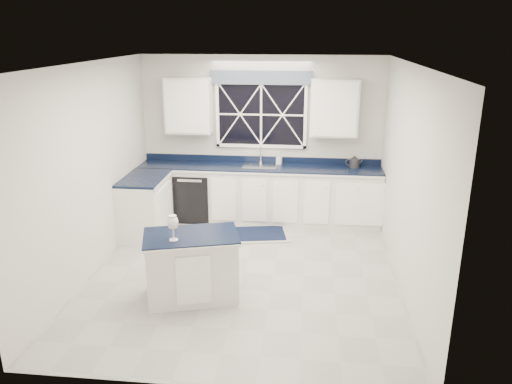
# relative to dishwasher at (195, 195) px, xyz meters

# --- Properties ---
(ground) EXTENTS (4.50, 4.50, 0.00)m
(ground) POSITION_rel_dishwasher_xyz_m (1.10, -1.95, -0.41)
(ground) COLOR #A2A29E
(ground) RESTS_ON ground
(back_wall) EXTENTS (4.00, 0.10, 2.70)m
(back_wall) POSITION_rel_dishwasher_xyz_m (1.10, 0.30, 0.94)
(back_wall) COLOR silver
(back_wall) RESTS_ON ground
(base_cabinets) EXTENTS (3.99, 1.60, 0.90)m
(base_cabinets) POSITION_rel_dishwasher_xyz_m (0.77, -0.17, 0.04)
(base_cabinets) COLOR silver
(base_cabinets) RESTS_ON ground
(countertop) EXTENTS (3.98, 0.64, 0.04)m
(countertop) POSITION_rel_dishwasher_xyz_m (1.10, 0.00, 0.51)
(countertop) COLOR black
(countertop) RESTS_ON base_cabinets
(dishwasher) EXTENTS (0.60, 0.58, 0.82)m
(dishwasher) POSITION_rel_dishwasher_xyz_m (0.00, 0.00, 0.00)
(dishwasher) COLOR black
(dishwasher) RESTS_ON ground
(window) EXTENTS (1.65, 0.09, 1.26)m
(window) POSITION_rel_dishwasher_xyz_m (1.10, 0.25, 1.42)
(window) COLOR black
(window) RESTS_ON ground
(upper_cabinets) EXTENTS (3.10, 0.34, 0.90)m
(upper_cabinets) POSITION_rel_dishwasher_xyz_m (1.10, 0.13, 1.49)
(upper_cabinets) COLOR silver
(upper_cabinets) RESTS_ON ground
(faucet) EXTENTS (0.05, 0.20, 0.30)m
(faucet) POSITION_rel_dishwasher_xyz_m (1.10, 0.19, 0.69)
(faucet) COLOR silver
(faucet) RESTS_ON countertop
(island) EXTENTS (1.23, 0.93, 0.81)m
(island) POSITION_rel_dishwasher_xyz_m (0.57, -2.64, -0.00)
(island) COLOR silver
(island) RESTS_ON ground
(rug) EXTENTS (1.29, 0.92, 0.02)m
(rug) POSITION_rel_dishwasher_xyz_m (1.04, -0.65, -0.40)
(rug) COLOR #A8A7A3
(rug) RESTS_ON ground
(kettle) EXTENTS (0.28, 0.17, 0.20)m
(kettle) POSITION_rel_dishwasher_xyz_m (2.64, 0.12, 0.62)
(kettle) COLOR #313134
(kettle) RESTS_ON countertop
(wine_glass) EXTENTS (0.13, 0.13, 0.30)m
(wine_glass) POSITION_rel_dishwasher_xyz_m (0.41, -2.81, 0.61)
(wine_glass) COLOR white
(wine_glass) RESTS_ON island
(soap_bottle) EXTENTS (0.10, 0.10, 0.19)m
(soap_bottle) POSITION_rel_dishwasher_xyz_m (1.41, 0.18, 0.63)
(soap_bottle) COLOR silver
(soap_bottle) RESTS_ON countertop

